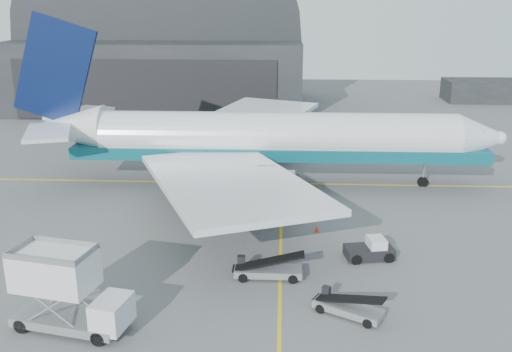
# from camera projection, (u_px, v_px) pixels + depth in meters

# --- Properties ---
(ground) EXTENTS (200.00, 200.00, 0.00)m
(ground) POSITION_uv_depth(u_px,v_px,m) (280.00, 268.00, 42.27)
(ground) COLOR #565659
(ground) RESTS_ON ground
(taxi_lines) EXTENTS (80.00, 42.12, 0.02)m
(taxi_lines) POSITION_uv_depth(u_px,v_px,m) (281.00, 208.00, 54.33)
(taxi_lines) COLOR yellow
(taxi_lines) RESTS_ON ground
(hangar) EXTENTS (50.00, 28.30, 28.00)m
(hangar) POSITION_uv_depth(u_px,v_px,m) (161.00, 52.00, 102.21)
(hangar) COLOR black
(hangar) RESTS_ON ground
(distant_bldg_a) EXTENTS (14.00, 8.00, 4.00)m
(distant_bldg_a) POSITION_uv_depth(u_px,v_px,m) (481.00, 101.00, 109.07)
(distant_bldg_a) COLOR black
(distant_bldg_a) RESTS_ON ground
(airliner) EXTENTS (51.25, 49.70, 17.99)m
(airliner) POSITION_uv_depth(u_px,v_px,m) (258.00, 138.00, 59.70)
(airliner) COLOR white
(airliner) RESTS_ON ground
(catering_truck) EXTENTS (7.55, 4.08, 4.92)m
(catering_truck) POSITION_uv_depth(u_px,v_px,m) (66.00, 291.00, 33.96)
(catering_truck) COLOR gray
(catering_truck) RESTS_ON ground
(pushback_tug) EXTENTS (3.91, 2.67, 1.67)m
(pushback_tug) POSITION_uv_depth(u_px,v_px,m) (370.00, 250.00, 43.77)
(pushback_tug) COLOR black
(pushback_tug) RESTS_ON ground
(belt_loader_a) EXTENTS (5.14, 1.82, 1.96)m
(belt_loader_a) POSITION_uv_depth(u_px,v_px,m) (267.00, 270.00, 40.73)
(belt_loader_a) COLOR gray
(belt_loader_a) RESTS_ON ground
(belt_loader_b) EXTENTS (4.56, 3.47, 1.79)m
(belt_loader_b) POSITION_uv_depth(u_px,v_px,m) (347.00, 307.00, 35.97)
(belt_loader_b) COLOR gray
(belt_loader_b) RESTS_ON ground
(traffic_cone) EXTENTS (0.39, 0.39, 0.56)m
(traffic_cone) POSITION_uv_depth(u_px,v_px,m) (317.00, 229.00, 48.74)
(traffic_cone) COLOR #F63707
(traffic_cone) RESTS_ON ground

